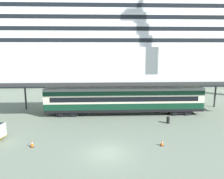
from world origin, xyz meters
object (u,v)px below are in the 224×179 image
at_px(traffic_cone_mid, 32,144).
at_px(quay_bollard, 168,120).
at_px(train_carriage, 124,99).
at_px(cruise_ship, 55,36).
at_px(traffic_cone_near, 162,143).

height_order(traffic_cone_mid, quay_bollard, quay_bollard).
relative_size(train_carriage, quay_bollard, 24.20).
height_order(cruise_ship, traffic_cone_mid, cruise_ship).
height_order(train_carriage, traffic_cone_mid, train_carriage).
distance_m(cruise_ship, traffic_cone_near, 51.32).
distance_m(train_carriage, traffic_cone_mid, 15.05).
distance_m(traffic_cone_near, traffic_cone_mid, 13.22).
bearing_deg(traffic_cone_mid, train_carriage, 46.07).
relative_size(traffic_cone_near, quay_bollard, 0.63).
bearing_deg(train_carriage, traffic_cone_near, -75.43).
distance_m(cruise_ship, traffic_cone_mid, 47.56).
bearing_deg(traffic_cone_mid, quay_bollard, 21.94).
bearing_deg(cruise_ship, train_carriage, -63.98).
bearing_deg(traffic_cone_near, cruise_ship, 113.41).
bearing_deg(cruise_ship, quay_bollard, -60.16).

